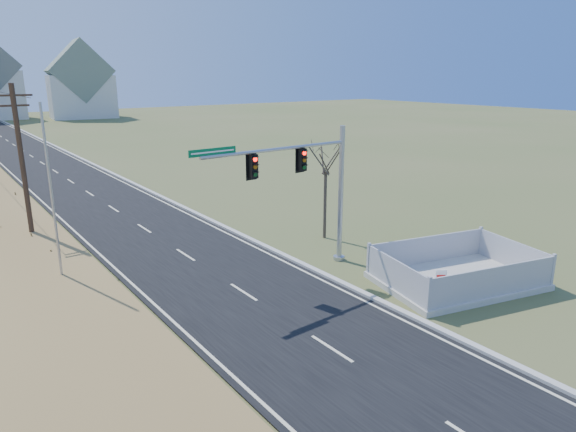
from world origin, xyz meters
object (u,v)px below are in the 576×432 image
object	(u,v)px
open_sign	(441,277)
bare_tree	(326,156)
flagpole	(56,228)
traffic_signal_mast	(314,184)
fence_enclosure	(456,277)

from	to	relation	value
open_sign	bare_tree	xyz separation A→B (m)	(0.08, 8.52, 4.54)
flagpole	bare_tree	size ratio (longest dim) A/B	1.39
traffic_signal_mast	fence_enclosure	xyz separation A→B (m)	(4.19, -5.49, -4.01)
flagpole	open_sign	bearing A→B (deg)	-29.03
fence_enclosure	bare_tree	size ratio (longest dim) A/B	1.32
fence_enclosure	open_sign	bearing A→B (deg)	160.37
fence_enclosure	traffic_signal_mast	bearing A→B (deg)	140.46
open_sign	bare_tree	distance (m)	9.65
traffic_signal_mast	open_sign	world-z (taller)	traffic_signal_mast
open_sign	flagpole	xyz separation A→B (m)	(-14.67, 8.14, 3.00)
open_sign	bare_tree	size ratio (longest dim) A/B	0.11
traffic_signal_mast	fence_enclosure	world-z (taller)	traffic_signal_mast
fence_enclosure	open_sign	distance (m)	0.74
traffic_signal_mast	open_sign	bearing A→B (deg)	-58.11
traffic_signal_mast	flagpole	xyz separation A→B (m)	(-11.10, 3.05, -0.96)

